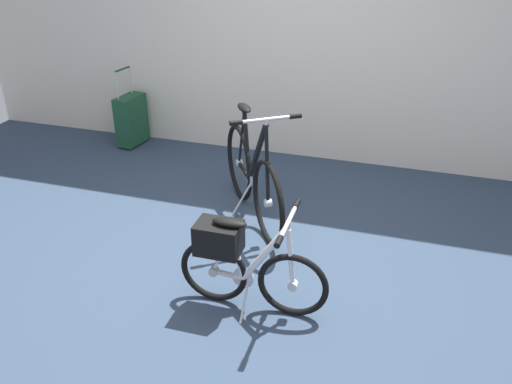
{
  "coord_description": "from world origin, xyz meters",
  "views": [
    {
      "loc": [
        1.09,
        -2.99,
        2.29
      ],
      "look_at": [
        0.09,
        0.2,
        0.55
      ],
      "focal_mm": 38.48,
      "sensor_mm": 36.0,
      "label": 1
    }
  ],
  "objects": [
    {
      "name": "rolling_suitcase",
      "position": [
        -1.82,
        1.9,
        0.28
      ],
      "size": [
        0.23,
        0.38,
        0.83
      ],
      "color": "#19472D",
      "rests_on": "ground_plane"
    },
    {
      "name": "display_bike_left",
      "position": [
        -0.11,
        0.78,
        0.37
      ],
      "size": [
        0.85,
        1.19,
        0.99
      ],
      "color": "black",
      "rests_on": "ground_plane"
    },
    {
      "name": "ground_plane",
      "position": [
        0.0,
        0.0,
        0.0
      ],
      "size": [
        7.31,
        7.31,
        0.0
      ],
      "primitive_type": "plane",
      "color": "#2D3D51"
    },
    {
      "name": "folding_bike_foreground",
      "position": [
        0.16,
        -0.33,
        0.35
      ],
      "size": [
        0.97,
        0.53,
        0.69
      ],
      "color": "black",
      "rests_on": "ground_plane"
    }
  ]
}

